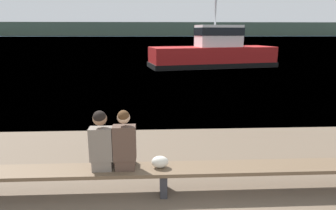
{
  "coord_description": "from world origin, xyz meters",
  "views": [
    {
      "loc": [
        -0.39,
        -1.73,
        2.71
      ],
      "look_at": [
        -0.01,
        5.92,
        0.81
      ],
      "focal_mm": 32.0,
      "sensor_mm": 36.0,
      "label": 1
    }
  ],
  "objects_px": {
    "person_left": "(101,143)",
    "person_right": "(125,143)",
    "shopping_bag": "(160,162)",
    "bench_main": "(163,172)",
    "tugboat_red": "(213,54)"
  },
  "relations": [
    {
      "from": "shopping_bag",
      "to": "person_left",
      "type": "bearing_deg",
      "value": -179.14
    },
    {
      "from": "person_left",
      "to": "tugboat_red",
      "type": "bearing_deg",
      "value": 73.41
    },
    {
      "from": "bench_main",
      "to": "person_left",
      "type": "xyz_separation_m",
      "value": [
        -1.01,
        0.0,
        0.55
      ]
    },
    {
      "from": "bench_main",
      "to": "person_left",
      "type": "height_order",
      "value": "person_left"
    },
    {
      "from": "person_left",
      "to": "tugboat_red",
      "type": "relative_size",
      "value": 0.1
    },
    {
      "from": "person_right",
      "to": "bench_main",
      "type": "bearing_deg",
      "value": -0.21
    },
    {
      "from": "tugboat_red",
      "to": "bench_main",
      "type": "bearing_deg",
      "value": 154.7
    },
    {
      "from": "person_left",
      "to": "person_right",
      "type": "distance_m",
      "value": 0.38
    },
    {
      "from": "person_left",
      "to": "shopping_bag",
      "type": "relative_size",
      "value": 3.59
    },
    {
      "from": "person_left",
      "to": "person_right",
      "type": "bearing_deg",
      "value": 0.21
    },
    {
      "from": "shopping_bag",
      "to": "tugboat_red",
      "type": "bearing_deg",
      "value": 76.15
    },
    {
      "from": "shopping_bag",
      "to": "tugboat_red",
      "type": "xyz_separation_m",
      "value": [
        4.58,
        18.57,
        0.44
      ]
    },
    {
      "from": "bench_main",
      "to": "person_right",
      "type": "distance_m",
      "value": 0.83
    },
    {
      "from": "shopping_bag",
      "to": "tugboat_red",
      "type": "height_order",
      "value": "tugboat_red"
    },
    {
      "from": "person_left",
      "to": "shopping_bag",
      "type": "bearing_deg",
      "value": 0.86
    }
  ]
}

